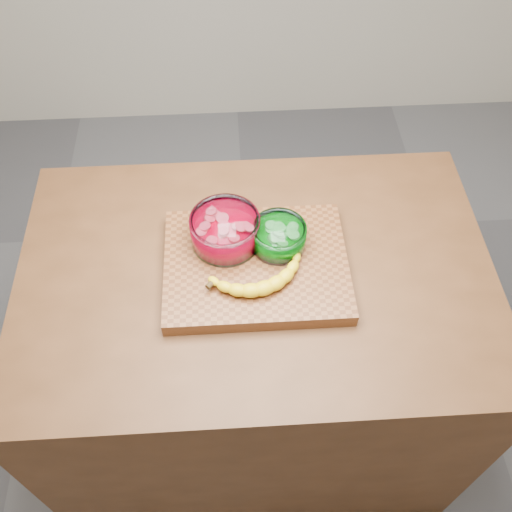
{
  "coord_description": "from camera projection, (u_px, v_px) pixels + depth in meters",
  "views": [
    {
      "loc": [
        -0.05,
        -0.83,
        2.06
      ],
      "look_at": [
        0.0,
        0.0,
        0.96
      ],
      "focal_mm": 40.0,
      "sensor_mm": 36.0,
      "label": 1
    }
  ],
  "objects": [
    {
      "name": "cutting_board",
      "position": [
        256.0,
        266.0,
        1.41
      ],
      "size": [
        0.45,
        0.35,
        0.04
      ],
      "primitive_type": "cube",
      "color": "brown",
      "rests_on": "counter"
    },
    {
      "name": "banana",
      "position": [
        256.0,
        275.0,
        1.35
      ],
      "size": [
        0.26,
        0.15,
        0.04
      ],
      "primitive_type": null,
      "color": "yellow",
      "rests_on": "cutting_board"
    },
    {
      "name": "counter",
      "position": [
        256.0,
        354.0,
        1.78
      ],
      "size": [
        1.2,
        0.8,
        0.9
      ],
      "primitive_type": "cube",
      "color": "#512F18",
      "rests_on": "ground"
    },
    {
      "name": "bowl_red",
      "position": [
        225.0,
        231.0,
        1.4
      ],
      "size": [
        0.17,
        0.17,
        0.08
      ],
      "color": "white",
      "rests_on": "cutting_board"
    },
    {
      "name": "ground",
      "position": [
        256.0,
        410.0,
        2.14
      ],
      "size": [
        3.5,
        3.5,
        0.0
      ],
      "primitive_type": "plane",
      "color": "#59595E",
      "rests_on": "ground"
    },
    {
      "name": "bowl_green",
      "position": [
        279.0,
        236.0,
        1.4
      ],
      "size": [
        0.14,
        0.14,
        0.06
      ],
      "color": "white",
      "rests_on": "cutting_board"
    }
  ]
}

